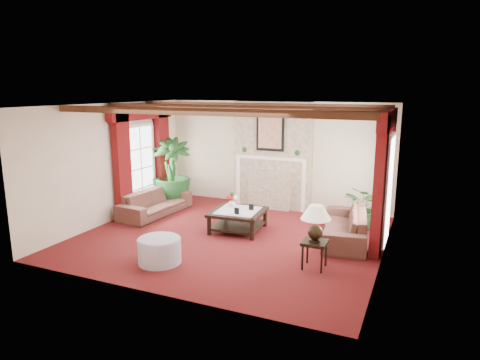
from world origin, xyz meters
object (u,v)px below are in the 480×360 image
at_px(sofa_right, 345,221).
at_px(coffee_table, 238,221).
at_px(sofa_left, 155,199).
at_px(side_table, 314,254).
at_px(potted_palm, 172,186).
at_px(ottoman, 159,251).

xyz_separation_m(sofa_right, coffee_table, (-2.22, -0.34, -0.19)).
bearing_deg(sofa_left, side_table, -105.97).
bearing_deg(potted_palm, coffee_table, -26.58).
bearing_deg(ottoman, side_table, 19.01).
xyz_separation_m(sofa_left, side_table, (4.34, -1.57, -0.16)).
bearing_deg(sofa_right, ottoman, -57.05).
bearing_deg(ottoman, sofa_left, 126.04).
xyz_separation_m(potted_palm, coffee_table, (2.45, -1.22, -0.27)).
relative_size(sofa_left, potted_palm, 1.04).
xyz_separation_m(potted_palm, ottoman, (1.89, -3.38, -0.27)).
height_order(sofa_left, potted_palm, potted_palm).
height_order(sofa_left, sofa_right, sofa_right).
relative_size(potted_palm, side_table, 4.13).
xyz_separation_m(side_table, ottoman, (-2.55, -0.88, -0.02)).
xyz_separation_m(sofa_right, ottoman, (-2.77, -2.49, -0.19)).
bearing_deg(sofa_right, potted_palm, -109.79).
height_order(sofa_right, potted_palm, potted_palm).
distance_m(sofa_left, ottoman, 3.04).
height_order(potted_palm, ottoman, potted_palm).
bearing_deg(ottoman, potted_palm, 119.26).
bearing_deg(potted_palm, sofa_left, -83.26).
distance_m(sofa_right, side_table, 1.63).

